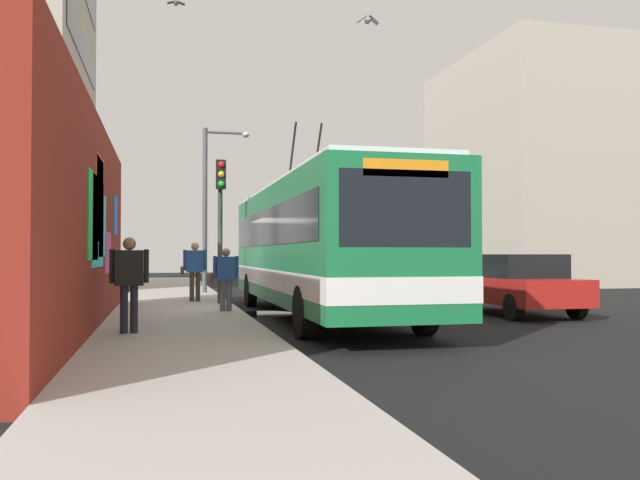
# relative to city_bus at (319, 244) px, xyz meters

# --- Properties ---
(ground_plane) EXTENTS (80.00, 80.00, 0.00)m
(ground_plane) POSITION_rel_city_bus_xyz_m (1.80, 1.80, -1.85)
(ground_plane) COLOR black
(sidewalk_slab) EXTENTS (48.00, 3.20, 0.15)m
(sidewalk_slab) POSITION_rel_city_bus_xyz_m (1.80, 3.40, -1.77)
(sidewalk_slab) COLOR #ADA8A0
(sidewalk_slab) RESTS_ON ground_plane
(graffiti_wall) EXTENTS (13.77, 0.32, 4.29)m
(graffiti_wall) POSITION_rel_city_bus_xyz_m (-2.31, 5.15, 0.30)
(graffiti_wall) COLOR maroon
(graffiti_wall) RESTS_ON ground_plane
(building_far_right) EXTENTS (11.23, 6.87, 12.13)m
(building_far_right) POSITION_rel_city_bus_xyz_m (16.13, -15.20, 4.22)
(building_far_right) COLOR #B2A899
(building_far_right) RESTS_ON ground_plane
(city_bus) EXTENTS (12.20, 2.67, 5.11)m
(city_bus) POSITION_rel_city_bus_xyz_m (0.00, 0.00, 0.00)
(city_bus) COLOR #19723F
(city_bus) RESTS_ON ground_plane
(parked_car_red) EXTENTS (4.35, 1.93, 1.58)m
(parked_car_red) POSITION_rel_city_bus_xyz_m (-0.28, -5.20, -1.01)
(parked_car_red) COLOR #B21E19
(parked_car_red) RESTS_ON ground_plane
(parked_car_black) EXTENTS (4.28, 1.76, 1.58)m
(parked_car_black) POSITION_rel_city_bus_xyz_m (6.08, -5.20, -1.02)
(parked_car_black) COLOR black
(parked_car_black) RESTS_ON ground_plane
(pedestrian_at_curb) EXTENTS (0.22, 0.72, 1.59)m
(pedestrian_at_curb) POSITION_rel_city_bus_xyz_m (0.79, 2.23, -0.78)
(pedestrian_at_curb) COLOR #595960
(pedestrian_at_curb) RESTS_ON sidewalk_slab
(pedestrian_near_wall) EXTENTS (0.23, 0.69, 1.74)m
(pedestrian_near_wall) POSITION_rel_city_bus_xyz_m (-3.50, 4.36, -0.67)
(pedestrian_near_wall) COLOR #1E1E2D
(pedestrian_near_wall) RESTS_ON sidewalk_slab
(pedestrian_midblock) EXTENTS (0.24, 0.78, 1.79)m
(pedestrian_midblock) POSITION_rel_city_bus_xyz_m (4.43, 2.83, -0.63)
(pedestrian_midblock) COLOR #3F3326
(pedestrian_midblock) RESTS_ON sidewalk_slab
(traffic_light) EXTENTS (0.49, 0.28, 4.19)m
(traffic_light) POSITION_rel_city_bus_xyz_m (3.33, 2.15, 1.12)
(traffic_light) COLOR #2D382D
(traffic_light) RESTS_ON sidewalk_slab
(street_lamp) EXTENTS (0.44, 1.76, 6.18)m
(street_lamp) POSITION_rel_city_bus_xyz_m (9.07, 2.04, 1.88)
(street_lamp) COLOR #4C4C51
(street_lamp) RESTS_ON sidewalk_slab
(curbside_puddle) EXTENTS (1.90, 1.90, 0.00)m
(curbside_puddle) POSITION_rel_city_bus_xyz_m (1.39, 1.20, -1.85)
(curbside_puddle) COLOR black
(curbside_puddle) RESTS_ON ground_plane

